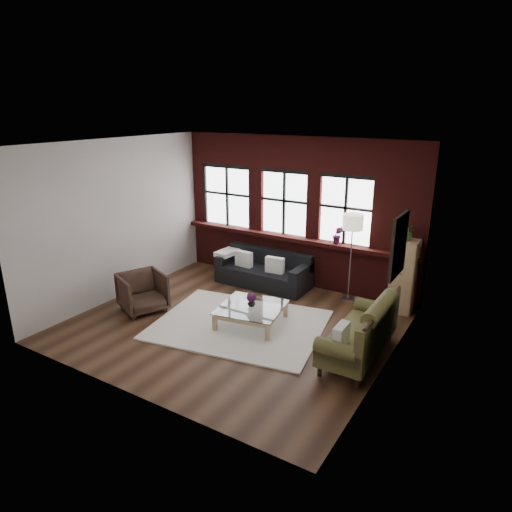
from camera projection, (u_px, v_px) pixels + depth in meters
The scene contains 26 objects.
floor at pixel (234, 324), 8.32m from camera, with size 5.50×5.50×0.00m, color #382114.
ceiling at pixel (231, 144), 7.31m from camera, with size 5.50×5.50×0.00m, color white.
wall_back at pixel (298, 212), 9.84m from camera, with size 5.50×5.50×0.00m, color beige.
wall_front at pixel (122, 287), 5.79m from camera, with size 5.50×5.50×0.00m, color beige.
wall_left at pixel (120, 220), 9.17m from camera, with size 5.00×5.00×0.00m, color beige.
wall_right at pixel (393, 268), 6.45m from camera, with size 5.00×5.00×0.00m, color beige.
brick_backwall at pixel (297, 212), 9.79m from camera, with size 5.50×0.12×3.20m, color #4C1311, non-canonical shape.
sill_ledge at pixel (294, 238), 9.89m from camera, with size 5.50×0.30×0.08m, color #4C1311.
window_left at pixel (228, 197), 10.64m from camera, with size 1.38×0.10×1.50m, color black, non-canonical shape.
window_mid at pixel (285, 204), 9.90m from camera, with size 1.38×0.10×1.50m, color black, non-canonical shape.
window_right at pixel (346, 211), 9.20m from camera, with size 1.38×0.10×1.50m, color black, non-canonical shape.
wall_poster at pixel (399, 246), 6.63m from camera, with size 0.05×0.74×0.94m, color black, non-canonical shape.
shag_rug at pixel (240, 324), 8.25m from camera, with size 2.94×2.31×0.03m, color white.
dark_sofa at pixel (263, 269), 9.99m from camera, with size 2.05×0.83×0.74m, color black, non-canonical shape.
pillow_a at pixel (244, 259), 10.07m from camera, with size 0.40×0.14×0.34m, color white.
pillow_b at pixel (275, 265), 9.68m from camera, with size 0.40×0.14×0.34m, color white.
vintage_settee at pixel (359, 328), 7.08m from camera, with size 0.83×1.88×1.00m, color brown, non-canonical shape.
pillow_settee at pixel (341, 336), 6.62m from camera, with size 0.14×0.38×0.34m, color white.
armchair at pixel (143, 292), 8.76m from camera, with size 0.80×0.82×0.75m, color #322119.
coffee_table at pixel (251, 316), 8.23m from camera, with size 1.10×1.10×0.37m, color tan, non-canonical shape.
vase at pixel (251, 303), 8.15m from camera, with size 0.14×0.14×0.14m, color #B2B2B2.
flowers at pixel (251, 297), 8.11m from camera, with size 0.18×0.18×0.18m, color #501B48.
drawer_chest at pixel (404, 276), 8.62m from camera, with size 0.44×0.44×1.42m, color tan.
potted_plant_top at pixel (408, 232), 8.35m from camera, with size 0.27×0.24×0.30m, color #2D5923.
floor_lamp at pixel (351, 254), 9.07m from camera, with size 0.40×0.40×1.93m, color #A5A5A8, non-canonical shape.
sill_plant at pixel (338, 235), 9.30m from camera, with size 0.21×0.17×0.38m, color #501B48.
Camera 1 is at (4.25, -6.19, 3.80)m, focal length 32.00 mm.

